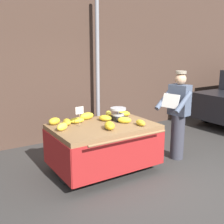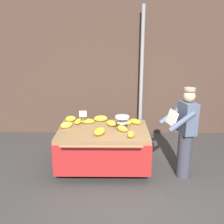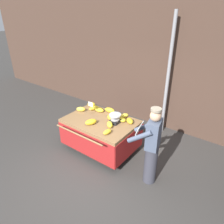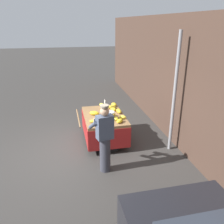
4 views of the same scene
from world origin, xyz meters
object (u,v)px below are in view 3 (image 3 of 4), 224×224
Objects in this scene: banana_bunch_5 at (107,132)px; banana_bunch_9 at (125,116)px; weighing_scale at (115,119)px; banana_bunch_2 at (81,109)px; banana_bunch_3 at (94,108)px; vendor_person at (151,147)px; banana_bunch_7 at (130,121)px; banana_bunch_11 at (91,122)px; street_pole at (168,78)px; banana_bunch_1 at (91,104)px; price_sign at (91,105)px; banana_bunch_10 at (110,124)px; banana_bunch_8 at (122,120)px; banana_cart at (101,128)px; banana_bunch_0 at (111,117)px; banana_bunch_4 at (110,110)px; banana_bunch_6 at (99,110)px.

banana_bunch_9 is at bearing 97.60° from banana_bunch_5.
weighing_scale is 1.20× the size of banana_bunch_2.
banana_bunch_3 and banana_bunch_5 have the same top height.
banana_bunch_7 is at bearing 146.38° from vendor_person.
banana_bunch_11 is at bearing -53.55° from banana_bunch_3.
street_pole is 2.18m from banana_bunch_1.
banana_bunch_9 reaches higher than banana_bunch_7.
weighing_scale is 0.38m from banana_bunch_9.
banana_bunch_10 is (0.76, -0.20, -0.19)m from price_sign.
banana_bunch_11 reaches higher than banana_bunch_8.
banana_bunch_3 is at bearing 163.53° from vendor_person.
banana_cart is 5.14× the size of price_sign.
banana_bunch_0 is 1.08× the size of banana_bunch_8.
banana_bunch_11 reaches higher than banana_bunch_7.
banana_bunch_0 is 0.35m from banana_bunch_4.
banana_bunch_2 is 0.86× the size of banana_bunch_6.
vendor_person is at bearing -72.81° from street_pole.
banana_bunch_3 is 0.78m from banana_bunch_11.
banana_bunch_11 is at bearing -100.09° from banana_cart.
banana_bunch_7 is 0.88× the size of banana_bunch_11.
price_sign is 0.89m from banana_bunch_9.
banana_bunch_4 reaches higher than banana_cart.
banana_bunch_4 is (0.63, 0.01, 0.00)m from banana_bunch_1.
weighing_scale is 1.28× the size of banana_bunch_1.
street_pole is at bearing 53.33° from banana_bunch_4.
price_sign is 0.81m from banana_bunch_10.
banana_bunch_5 is at bearing -55.72° from banana_bunch_4.
banana_bunch_3 is 0.46m from banana_bunch_4.
banana_bunch_9 is at bearing 87.15° from banana_bunch_10.
banana_cart is 7.04× the size of banana_bunch_7.
vendor_person is (1.12, -0.73, -0.03)m from banana_bunch_9.
banana_bunch_2 is 0.83× the size of banana_bunch_11.
banana_bunch_2 is at bearing -159.95° from banana_bunch_9.
banana_bunch_1 is at bearing 145.27° from banana_bunch_5.
banana_bunch_7 is (0.27, 0.22, -0.07)m from weighing_scale.
banana_bunch_5 is (0.14, -0.48, -0.07)m from weighing_scale.
price_sign is 1.55× the size of banana_bunch_1.
banana_bunch_1 is 0.95× the size of banana_bunch_5.
banana_bunch_4 is 1.00× the size of banana_bunch_11.
weighing_scale reaches higher than banana_bunch_11.
banana_bunch_9 is (0.39, 0.47, 0.27)m from banana_cart.
banana_bunch_3 is 0.99m from banana_bunch_10.
banana_bunch_5 is 0.82× the size of banana_bunch_11.
price_sign is at bearing -63.21° from banana_bunch_3.
banana_bunch_11 is at bearing -137.52° from weighing_scale.
banana_bunch_10 is at bearing -15.77° from banana_cart.
banana_bunch_1 is (-0.70, 0.46, 0.28)m from banana_cart.
banana_bunch_0 is 0.89m from banana_bunch_2.
vendor_person is (2.03, -0.60, -0.03)m from banana_bunch_3.
banana_bunch_11 is (-0.44, -0.76, 0.01)m from banana_bunch_9.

